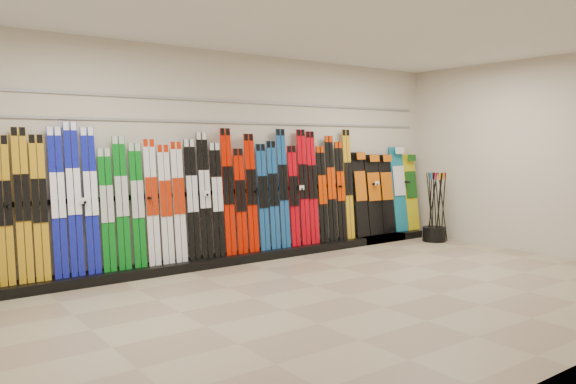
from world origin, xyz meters
TOP-DOWN VIEW (x-y plane):
  - floor at (0.00, 0.00)m, footprint 8.00×8.00m
  - back_wall at (0.00, 2.50)m, footprint 8.00×0.00m
  - right_wall at (4.00, 0.00)m, footprint 0.00×5.00m
  - ceiling at (0.00, 0.00)m, footprint 8.00×8.00m
  - ski_rack_base at (0.22, 2.28)m, footprint 8.00×0.40m
  - skis at (-0.46, 2.31)m, footprint 5.36×0.19m
  - snowboards at (3.10, 2.35)m, footprint 1.57×0.23m
  - pole_bin at (3.60, 1.69)m, footprint 0.40×0.40m
  - ski_poles at (3.58, 1.66)m, footprint 0.37×0.31m
  - slatwall_rail_0 at (0.00, 2.48)m, footprint 7.60×0.02m
  - slatwall_rail_1 at (0.00, 2.48)m, footprint 7.60×0.02m

SIDE VIEW (x-z plane):
  - floor at x=0.00m, z-range 0.00..0.00m
  - ski_rack_base at x=0.22m, z-range 0.00..0.12m
  - pole_bin at x=3.60m, z-range 0.00..0.25m
  - ski_poles at x=3.58m, z-range 0.02..1.20m
  - snowboards at x=3.10m, z-range 0.07..1.59m
  - skis at x=-0.46m, z-range 0.04..1.88m
  - back_wall at x=0.00m, z-range -2.50..5.50m
  - right_wall at x=4.00m, z-range -1.00..4.00m
  - slatwall_rail_0 at x=0.00m, z-range 1.98..2.02m
  - slatwall_rail_1 at x=0.00m, z-range 2.28..2.31m
  - ceiling at x=0.00m, z-range 3.00..3.00m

